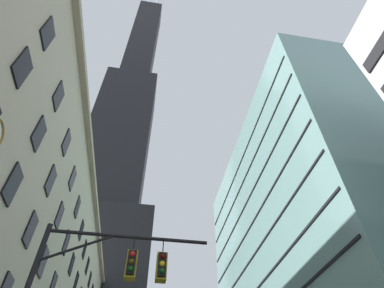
% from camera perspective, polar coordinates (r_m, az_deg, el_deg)
% --- Properties ---
extents(dark_skyscraper, '(28.79, 28.79, 219.36)m').
position_cam_1_polar(dark_skyscraper, '(104.19, -14.43, -5.47)').
color(dark_skyscraper, black).
rests_on(dark_skyscraper, ground).
extents(glass_office_midrise, '(18.14, 40.57, 41.41)m').
position_cam_1_polar(glass_office_midrise, '(47.38, 22.20, -18.38)').
color(glass_office_midrise, gray).
rests_on(glass_office_midrise, ground).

